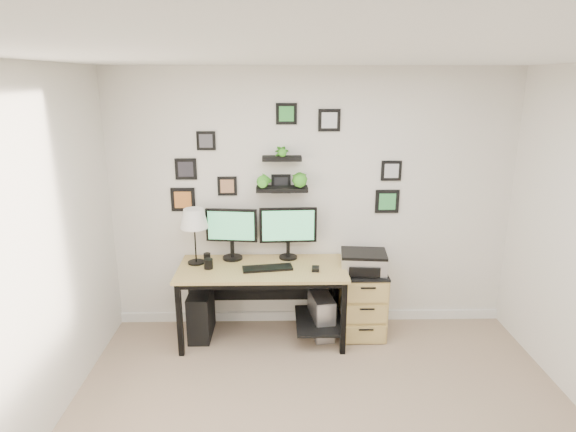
{
  "coord_description": "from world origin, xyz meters",
  "views": [
    {
      "loc": [
        -0.33,
        -2.64,
        2.48
      ],
      "look_at": [
        -0.24,
        1.83,
        1.2
      ],
      "focal_mm": 30.0,
      "sensor_mm": 36.0,
      "label": 1
    }
  ],
  "objects_px": {
    "file_cabinet": "(362,302)",
    "pc_tower_black": "(201,313)",
    "monitor_right": "(288,229)",
    "mug": "(208,264)",
    "desk": "(266,278)",
    "pc_tower_grey": "(321,315)",
    "monitor_left": "(232,230)",
    "table_lamp": "(194,220)",
    "printer": "(363,262)"
  },
  "relations": [
    {
      "from": "desk",
      "to": "table_lamp",
      "type": "relative_size",
      "value": 2.92
    },
    {
      "from": "file_cabinet",
      "to": "monitor_left",
      "type": "bearing_deg",
      "value": 174.25
    },
    {
      "from": "pc_tower_black",
      "to": "mug",
      "type": "bearing_deg",
      "value": -40.41
    },
    {
      "from": "pc_tower_black",
      "to": "pc_tower_grey",
      "type": "bearing_deg",
      "value": -0.38
    },
    {
      "from": "desk",
      "to": "file_cabinet",
      "type": "bearing_deg",
      "value": 3.49
    },
    {
      "from": "monitor_left",
      "to": "pc_tower_grey",
      "type": "bearing_deg",
      "value": -10.58
    },
    {
      "from": "desk",
      "to": "pc_tower_black",
      "type": "relative_size",
      "value": 3.39
    },
    {
      "from": "pc_tower_grey",
      "to": "monitor_left",
      "type": "bearing_deg",
      "value": 169.42
    },
    {
      "from": "table_lamp",
      "to": "desk",
      "type": "bearing_deg",
      "value": -7.28
    },
    {
      "from": "pc_tower_black",
      "to": "file_cabinet",
      "type": "xyz_separation_m",
      "value": [
        1.61,
        0.02,
        0.1
      ]
    },
    {
      "from": "table_lamp",
      "to": "mug",
      "type": "bearing_deg",
      "value": -46.0
    },
    {
      "from": "monitor_right",
      "to": "desk",
      "type": "bearing_deg",
      "value": -137.68
    },
    {
      "from": "pc_tower_grey",
      "to": "table_lamp",
      "type": "bearing_deg",
      "value": 177.04
    },
    {
      "from": "desk",
      "to": "pc_tower_grey",
      "type": "height_order",
      "value": "desk"
    },
    {
      "from": "desk",
      "to": "pc_tower_grey",
      "type": "xyz_separation_m",
      "value": [
        0.54,
        0.02,
        -0.41
      ]
    },
    {
      "from": "printer",
      "to": "pc_tower_grey",
      "type": "bearing_deg",
      "value": -178.44
    },
    {
      "from": "monitor_right",
      "to": "mug",
      "type": "distance_m",
      "value": 0.84
    },
    {
      "from": "monitor_left",
      "to": "mug",
      "type": "bearing_deg",
      "value": -129.71
    },
    {
      "from": "monitor_right",
      "to": "file_cabinet",
      "type": "height_order",
      "value": "monitor_right"
    },
    {
      "from": "mug",
      "to": "printer",
      "type": "xyz_separation_m",
      "value": [
        1.49,
        0.09,
        -0.03
      ]
    },
    {
      "from": "desk",
      "to": "mug",
      "type": "xyz_separation_m",
      "value": [
        -0.54,
        -0.06,
        0.17
      ]
    },
    {
      "from": "desk",
      "to": "monitor_left",
      "type": "height_order",
      "value": "monitor_left"
    },
    {
      "from": "monitor_right",
      "to": "printer",
      "type": "distance_m",
      "value": 0.8
    },
    {
      "from": "monitor_left",
      "to": "table_lamp",
      "type": "xyz_separation_m",
      "value": [
        -0.34,
        -0.1,
        0.14
      ]
    },
    {
      "from": "pc_tower_black",
      "to": "file_cabinet",
      "type": "height_order",
      "value": "file_cabinet"
    },
    {
      "from": "monitor_left",
      "to": "pc_tower_black",
      "type": "bearing_deg",
      "value": -154.56
    },
    {
      "from": "desk",
      "to": "pc_tower_black",
      "type": "xyz_separation_m",
      "value": [
        -0.65,
        0.04,
        -0.39
      ]
    },
    {
      "from": "monitor_left",
      "to": "printer",
      "type": "height_order",
      "value": "monitor_left"
    },
    {
      "from": "desk",
      "to": "mug",
      "type": "distance_m",
      "value": 0.57
    },
    {
      "from": "table_lamp",
      "to": "mug",
      "type": "relative_size",
      "value": 5.72
    },
    {
      "from": "desk",
      "to": "monitor_right",
      "type": "relative_size",
      "value": 2.84
    },
    {
      "from": "monitor_right",
      "to": "printer",
      "type": "relative_size",
      "value": 1.22
    },
    {
      "from": "table_lamp",
      "to": "pc_tower_black",
      "type": "relative_size",
      "value": 1.16
    },
    {
      "from": "monitor_right",
      "to": "pc_tower_grey",
      "type": "distance_m",
      "value": 0.93
    },
    {
      "from": "desk",
      "to": "pc_tower_grey",
      "type": "distance_m",
      "value": 0.68
    },
    {
      "from": "table_lamp",
      "to": "file_cabinet",
      "type": "relative_size",
      "value": 0.82
    },
    {
      "from": "pc_tower_grey",
      "to": "mug",
      "type": "bearing_deg",
      "value": -175.76
    },
    {
      "from": "printer",
      "to": "mug",
      "type": "bearing_deg",
      "value": -176.48
    },
    {
      "from": "pc_tower_black",
      "to": "printer",
      "type": "height_order",
      "value": "printer"
    },
    {
      "from": "pc_tower_grey",
      "to": "printer",
      "type": "relative_size",
      "value": 0.98
    },
    {
      "from": "monitor_left",
      "to": "file_cabinet",
      "type": "bearing_deg",
      "value": -5.75
    },
    {
      "from": "file_cabinet",
      "to": "pc_tower_black",
      "type": "bearing_deg",
      "value": -179.31
    },
    {
      "from": "file_cabinet",
      "to": "printer",
      "type": "distance_m",
      "value": 0.44
    },
    {
      "from": "desk",
      "to": "monitor_right",
      "type": "distance_m",
      "value": 0.52
    },
    {
      "from": "monitor_left",
      "to": "pc_tower_black",
      "type": "xyz_separation_m",
      "value": [
        -0.31,
        -0.15,
        -0.82
      ]
    },
    {
      "from": "monitor_right",
      "to": "mug",
      "type": "xyz_separation_m",
      "value": [
        -0.76,
        -0.25,
        -0.26
      ]
    },
    {
      "from": "monitor_right",
      "to": "mug",
      "type": "relative_size",
      "value": 5.89
    },
    {
      "from": "file_cabinet",
      "to": "printer",
      "type": "bearing_deg",
      "value": -113.31
    },
    {
      "from": "monitor_left",
      "to": "pc_tower_black",
      "type": "distance_m",
      "value": 0.89
    },
    {
      "from": "table_lamp",
      "to": "monitor_left",
      "type": "bearing_deg",
      "value": 16.51
    }
  ]
}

